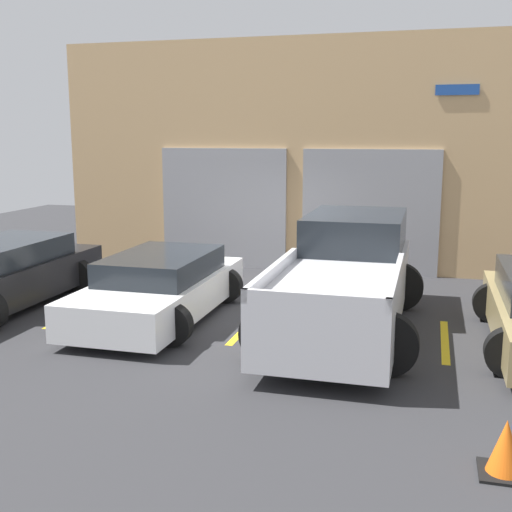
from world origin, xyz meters
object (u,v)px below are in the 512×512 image
Objects in this scene: pickup_truck at (346,278)px; traffic_cone at (505,450)px; sedan_white at (160,288)px; van_right at (2,275)px.

traffic_cone is at bearing -64.29° from pickup_truck.
pickup_truck is at bearing 115.71° from traffic_cone.
pickup_truck is 1.27× the size of sedan_white.
van_right reaches higher than sedan_white.
pickup_truck reaches higher than sedan_white.
van_right is (-6.39, -0.28, -0.25)m from pickup_truck.
sedan_white is at bearing 142.62° from traffic_cone.
sedan_white is 3.19m from van_right.
van_right is (-3.19, -0.00, 0.04)m from sedan_white.
van_right is at bearing -177.48° from pickup_truck.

